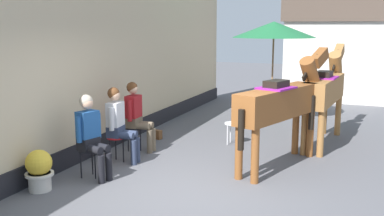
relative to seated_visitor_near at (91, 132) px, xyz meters
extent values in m
plane|color=#56565B|center=(1.68, 3.05, -0.78)|extent=(40.00, 40.00, 0.00)
cube|color=#CCB793|center=(-0.87, 1.55, 0.92)|extent=(0.30, 14.00, 3.40)
cube|color=black|center=(-0.85, 1.55, -0.60)|extent=(0.34, 14.00, 0.36)
cube|color=silver|center=(3.08, 10.08, 0.52)|extent=(3.20, 2.40, 2.60)
cube|color=brown|center=(3.08, 10.08, 2.27)|extent=(3.40, 2.60, 0.90)
cylinder|color=black|center=(-0.06, 0.02, -0.31)|extent=(0.34, 0.34, 0.03)
cylinder|color=black|center=(0.07, -0.02, -0.55)|extent=(0.02, 0.02, 0.45)
cylinder|color=black|center=(-0.10, 0.15, -0.55)|extent=(0.02, 0.02, 0.45)
cylinder|color=black|center=(-0.16, -0.08, -0.55)|extent=(0.02, 0.02, 0.45)
cube|color=black|center=(-0.06, 0.02, -0.20)|extent=(0.32, 0.37, 0.20)
cube|color=#1E4C8C|center=(-0.06, 0.02, 0.12)|extent=(0.30, 0.39, 0.44)
sphere|color=tan|center=(-0.06, 0.02, 0.47)|extent=(0.20, 0.20, 0.20)
sphere|color=#B2A38E|center=(-0.08, 0.02, 0.50)|extent=(0.22, 0.22, 0.22)
cylinder|color=black|center=(0.14, 0.04, -0.25)|extent=(0.40, 0.23, 0.13)
cylinder|color=black|center=(0.33, -0.01, -0.55)|extent=(0.11, 0.11, 0.46)
cylinder|color=black|center=(0.10, -0.11, -0.25)|extent=(0.40, 0.23, 0.13)
cylinder|color=black|center=(0.28, -0.16, -0.55)|extent=(0.11, 0.11, 0.46)
cylinder|color=#1E4C8C|center=(0.01, 0.20, 0.07)|extent=(0.09, 0.09, 0.42)
cylinder|color=#1E4C8C|center=(-0.10, -0.18, 0.07)|extent=(0.09, 0.09, 0.42)
cylinder|color=red|center=(-0.09, 0.92, -0.31)|extent=(0.34, 0.34, 0.03)
cylinder|color=black|center=(0.05, 0.93, -0.55)|extent=(0.02, 0.02, 0.45)
cylinder|color=black|center=(-0.17, 1.03, -0.55)|extent=(0.02, 0.02, 0.45)
cylinder|color=black|center=(-0.15, 0.79, -0.55)|extent=(0.02, 0.02, 0.45)
cube|color=#2D3851|center=(-0.09, 0.92, -0.20)|extent=(0.27, 0.34, 0.20)
cube|color=silver|center=(-0.09, 0.92, 0.12)|extent=(0.25, 0.36, 0.44)
sphere|color=tan|center=(-0.09, 0.92, 0.47)|extent=(0.20, 0.20, 0.20)
sphere|color=#593319|center=(-0.11, 0.92, 0.50)|extent=(0.22, 0.22, 0.22)
cylinder|color=#2D3851|center=(0.09, 1.02, -0.25)|extent=(0.39, 0.17, 0.13)
cylinder|color=#2D3851|center=(0.28, 1.03, -0.55)|extent=(0.11, 0.11, 0.46)
cylinder|color=#2D3851|center=(0.11, 0.86, -0.25)|extent=(0.39, 0.17, 0.13)
cylinder|color=#2D3851|center=(0.29, 0.87, -0.55)|extent=(0.11, 0.11, 0.46)
cylinder|color=silver|center=(-0.09, 1.12, 0.07)|extent=(0.09, 0.09, 0.42)
cylinder|color=silver|center=(-0.05, 0.72, 0.07)|extent=(0.09, 0.09, 0.42)
cylinder|color=black|center=(-0.16, 1.73, -0.31)|extent=(0.34, 0.34, 0.03)
cylinder|color=black|center=(-0.02, 1.73, -0.55)|extent=(0.02, 0.02, 0.45)
cylinder|color=black|center=(-0.24, 1.84, -0.55)|extent=(0.02, 0.02, 0.45)
cylinder|color=black|center=(-0.23, 1.60, -0.55)|extent=(0.02, 0.02, 0.45)
cube|color=brown|center=(-0.16, 1.73, -0.20)|extent=(0.25, 0.33, 0.20)
cube|color=maroon|center=(-0.16, 1.73, 0.12)|extent=(0.23, 0.35, 0.44)
sphere|color=tan|center=(-0.16, 1.73, 0.47)|extent=(0.20, 0.20, 0.20)
sphere|color=#593319|center=(-0.18, 1.72, 0.50)|extent=(0.22, 0.22, 0.22)
cylinder|color=brown|center=(0.02, 1.81, -0.25)|extent=(0.38, 0.14, 0.13)
cylinder|color=brown|center=(0.21, 1.82, -0.55)|extent=(0.11, 0.11, 0.46)
cylinder|color=brown|center=(0.03, 1.65, -0.25)|extent=(0.38, 0.14, 0.13)
cylinder|color=brown|center=(0.22, 1.66, -0.55)|extent=(0.11, 0.11, 0.46)
cylinder|color=maroon|center=(-0.15, 1.93, 0.07)|extent=(0.09, 0.09, 0.42)
cylinder|color=maroon|center=(-0.14, 1.53, 0.07)|extent=(0.09, 0.09, 0.42)
cube|color=brown|center=(2.72, 1.70, 0.38)|extent=(1.13, 2.22, 0.52)
cylinder|color=brown|center=(2.89, 2.68, -0.33)|extent=(0.13, 0.13, 0.90)
cylinder|color=brown|center=(3.19, 2.58, -0.33)|extent=(0.13, 0.13, 0.90)
cylinder|color=brown|center=(2.26, 0.84, -0.33)|extent=(0.13, 0.13, 0.90)
cylinder|color=brown|center=(2.56, 0.74, -0.33)|extent=(0.13, 0.13, 0.90)
cylinder|color=brown|center=(3.11, 2.84, 0.77)|extent=(0.47, 0.69, 0.73)
cube|color=brown|center=(3.22, 3.16, 1.08)|extent=(0.34, 0.56, 0.40)
cube|color=black|center=(3.10, 2.82, 0.91)|extent=(0.24, 0.61, 0.48)
cylinder|color=black|center=(2.35, 0.62, 0.11)|extent=(0.13, 0.13, 0.65)
cube|color=#8C1E8C|center=(2.69, 1.61, 0.66)|extent=(0.67, 0.73, 0.03)
cube|color=black|center=(2.69, 1.61, 0.73)|extent=(0.41, 0.51, 0.12)
cube|color=#9E6B38|center=(3.31, 3.60, 0.38)|extent=(0.65, 2.23, 0.52)
cylinder|color=#9E6B38|center=(3.25, 4.59, -0.33)|extent=(0.13, 0.13, 0.90)
cylinder|color=#9E6B38|center=(3.56, 4.56, -0.33)|extent=(0.13, 0.13, 0.90)
cylinder|color=#9E6B38|center=(3.07, 2.66, -0.33)|extent=(0.13, 0.13, 0.90)
cylinder|color=#9E6B38|center=(3.37, 2.63, -0.33)|extent=(0.13, 0.13, 0.90)
cylinder|color=#9E6B38|center=(3.43, 4.80, 0.77)|extent=(0.34, 0.65, 0.73)
cube|color=#9E6B38|center=(3.46, 5.14, 1.08)|extent=(0.23, 0.54, 0.40)
cube|color=black|center=(3.43, 4.78, 0.91)|extent=(0.10, 0.63, 0.48)
cylinder|color=black|center=(3.20, 2.47, 0.11)|extent=(0.11, 0.11, 0.65)
cube|color=#8C1E8C|center=(3.30, 3.50, 0.66)|extent=(0.56, 0.65, 0.03)
cube|color=black|center=(3.30, 3.50, 0.73)|extent=(0.32, 0.46, 0.12)
cylinder|color=beige|center=(-0.42, -0.78, -0.64)|extent=(0.34, 0.34, 0.28)
cylinder|color=beige|center=(-0.42, -0.78, -0.52)|extent=(0.43, 0.43, 0.04)
sphere|color=gold|center=(-0.42, -0.78, -0.34)|extent=(0.40, 0.40, 0.40)
cylinder|color=black|center=(1.85, 5.41, -0.75)|extent=(0.44, 0.44, 0.06)
cylinder|color=olive|center=(1.85, 5.41, 0.32)|extent=(0.04, 0.04, 2.20)
cone|color=#1E6638|center=(1.85, 5.41, 1.60)|extent=(2.10, 2.10, 0.40)
cylinder|color=white|center=(1.53, 2.92, -0.33)|extent=(0.32, 0.32, 0.03)
cylinder|color=silver|center=(1.66, 2.92, -0.56)|extent=(0.02, 0.02, 0.43)
cylinder|color=silver|center=(1.47, 3.03, -0.56)|extent=(0.02, 0.02, 0.43)
cylinder|color=silver|center=(1.47, 2.81, -0.56)|extent=(0.02, 0.02, 0.43)
cube|color=brown|center=(-0.17, 2.72, -0.68)|extent=(0.30, 0.18, 0.20)
camera|label=1|loc=(4.14, -5.98, 1.72)|focal=41.87mm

